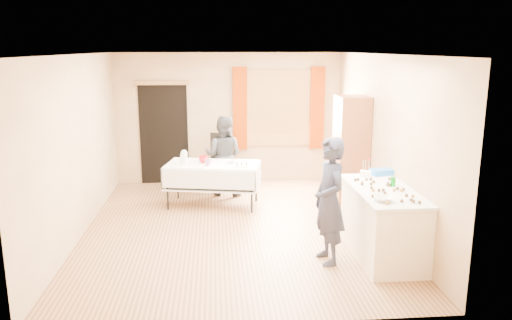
{
  "coord_description": "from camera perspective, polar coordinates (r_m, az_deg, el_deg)",
  "views": [
    {
      "loc": [
        -0.28,
        -7.21,
        2.7
      ],
      "look_at": [
        0.32,
        0.0,
        1.06
      ],
      "focal_mm": 35.0,
      "sensor_mm": 36.0,
      "label": 1
    }
  ],
  "objects": [
    {
      "name": "mixing_bowl",
      "position": [
        6.13,
        14.33,
        -4.32
      ],
      "size": [
        0.29,
        0.29,
        0.05
      ],
      "primitive_type": "imported",
      "rotation": [
        0.0,
        0.0,
        -0.16
      ],
      "color": "white",
      "rests_on": "counter"
    },
    {
      "name": "curtain_right",
      "position": [
        10.17,
        7.01,
        5.91
      ],
      "size": [
        0.28,
        0.06,
        1.65
      ],
      "primitive_type": "cube",
      "color": "#8F2E02",
      "rests_on": "wall_back"
    },
    {
      "name": "curtain_left",
      "position": [
        9.97,
        -1.85,
        5.87
      ],
      "size": [
        0.28,
        0.06,
        1.65
      ],
      "primitive_type": "cube",
      "color": "#8F2E02",
      "rests_on": "wall_back"
    },
    {
      "name": "window_pane",
      "position": [
        10.07,
        2.59,
        5.93
      ],
      "size": [
        1.2,
        0.02,
        1.4
      ],
      "primitive_type": "cube",
      "color": "white",
      "rests_on": "wall_back"
    },
    {
      "name": "floor",
      "position": [
        7.71,
        -2.38,
        -7.8
      ],
      "size": [
        4.5,
        5.5,
        0.02
      ],
      "primitive_type": "cube",
      "color": "#9E7047",
      "rests_on": "ground"
    },
    {
      "name": "window_frame",
      "position": [
        10.09,
        2.58,
        5.94
      ],
      "size": [
        1.32,
        0.06,
        1.52
      ],
      "primitive_type": "cube",
      "color": "olive",
      "rests_on": "wall_back"
    },
    {
      "name": "party_table",
      "position": [
        8.66,
        -4.95,
        -2.35
      ],
      "size": [
        1.72,
        1.11,
        0.75
      ],
      "rotation": [
        0.0,
        0.0,
        -0.19
      ],
      "color": "black",
      "rests_on": "floor"
    },
    {
      "name": "door_lintel",
      "position": [
        9.99,
        -10.73,
        8.66
      ],
      "size": [
        1.05,
        0.06,
        0.08
      ],
      "primitive_type": "cube",
      "color": "olive",
      "rests_on": "wall_back"
    },
    {
      "name": "cabinet",
      "position": [
        8.54,
        10.77,
        0.78
      ],
      "size": [
        0.5,
        0.6,
        1.91
      ],
      "primitive_type": "cube",
      "color": "brown",
      "rests_on": "floor"
    },
    {
      "name": "chair",
      "position": [
        9.71,
        -4.26,
        -1.45
      ],
      "size": [
        0.56,
        0.56,
        1.07
      ],
      "rotation": [
        0.0,
        0.0,
        -0.34
      ],
      "color": "black",
      "rests_on": "floor"
    },
    {
      "name": "cup_rainbow",
      "position": [
        8.42,
        -5.54,
        -0.31
      ],
      "size": [
        0.16,
        0.16,
        0.1
      ],
      "primitive_type": "imported",
      "rotation": [
        0.0,
        0.0,
        -0.22
      ],
      "color": "red",
      "rests_on": "party_table"
    },
    {
      "name": "pastry_tray",
      "position": [
        8.39,
        -1.63,
        -0.59
      ],
      "size": [
        0.32,
        0.26,
        0.02
      ],
      "primitive_type": "cube",
      "rotation": [
        0.0,
        0.0,
        -0.26
      ],
      "color": "white",
      "rests_on": "party_table"
    },
    {
      "name": "pitcher",
      "position": [
        8.55,
        -8.2,
        0.23
      ],
      "size": [
        0.15,
        0.15,
        0.22
      ],
      "primitive_type": "cylinder",
      "rotation": [
        0.0,
        0.0,
        -0.49
      ],
      "color": "silver",
      "rests_on": "party_table"
    },
    {
      "name": "girl",
      "position": [
        6.35,
        8.37,
        -4.67
      ],
      "size": [
        0.72,
        0.59,
        1.62
      ],
      "primitive_type": "imported",
      "rotation": [
        0.0,
        0.0,
        -1.4
      ],
      "color": "#21253B",
      "rests_on": "floor"
    },
    {
      "name": "woman",
      "position": [
        9.22,
        -3.75,
        0.48
      ],
      "size": [
        1.05,
        0.98,
        1.48
      ],
      "primitive_type": "imported",
      "rotation": [
        0.0,
        0.0,
        2.83
      ],
      "color": "black",
      "rests_on": "floor"
    },
    {
      "name": "bottle",
      "position": [
        8.85,
        -8.29,
        0.52
      ],
      "size": [
        0.15,
        0.15,
        0.18
      ],
      "primitive_type": "imported",
      "rotation": [
        0.0,
        0.0,
        -0.52
      ],
      "color": "white",
      "rests_on": "party_table"
    },
    {
      "name": "blue_basket",
      "position": [
        7.38,
        14.15,
        -1.33
      ],
      "size": [
        0.33,
        0.25,
        0.08
      ],
      "primitive_type": "cube",
      "rotation": [
        0.0,
        0.0,
        0.18
      ],
      "color": "blue",
      "rests_on": "counter"
    },
    {
      "name": "wall_back",
      "position": [
        10.07,
        -3.13,
        4.78
      ],
      "size": [
        4.5,
        0.02,
        2.6
      ],
      "primitive_type": "cube",
      "color": "tan",
      "rests_on": "floor"
    },
    {
      "name": "cake_balls",
      "position": [
        6.58,
        14.54,
        -3.23
      ],
      "size": [
        0.53,
        1.12,
        0.04
      ],
      "color": "#3F2314",
      "rests_on": "counter"
    },
    {
      "name": "ceiling",
      "position": [
        7.22,
        -2.58,
        12.06
      ],
      "size": [
        4.5,
        5.5,
        0.02
      ],
      "primitive_type": "cube",
      "color": "white",
      "rests_on": "floor"
    },
    {
      "name": "small_bowl",
      "position": [
        8.6,
        -2.77,
        -0.16
      ],
      "size": [
        0.22,
        0.22,
        0.05
      ],
      "primitive_type": "imported",
      "rotation": [
        0.0,
        0.0,
        -0.18
      ],
      "color": "white",
      "rests_on": "party_table"
    },
    {
      "name": "counter",
      "position": [
        6.8,
        14.27,
        -6.93
      ],
      "size": [
        0.78,
        1.63,
        0.91
      ],
      "color": "#F3E6C6",
      "rests_on": "floor"
    },
    {
      "name": "wall_front",
      "position": [
        4.68,
        -1.07,
        -4.64
      ],
      "size": [
        4.5,
        0.02,
        2.6
      ],
      "primitive_type": "cube",
      "color": "tan",
      "rests_on": "floor"
    },
    {
      "name": "doorway",
      "position": [
        10.14,
        -10.47,
        2.92
      ],
      "size": [
        0.95,
        0.04,
        2.0
      ],
      "primitive_type": "cube",
      "color": "black",
      "rests_on": "floor"
    },
    {
      "name": "soda_can",
      "position": [
        6.8,
        15.39,
        -2.41
      ],
      "size": [
        0.09,
        0.09,
        0.12
      ],
      "primitive_type": "cylinder",
      "rotation": [
        0.0,
        0.0,
        0.37
      ],
      "color": "#078111",
      "rests_on": "counter"
    },
    {
      "name": "wall_left",
      "position": [
        7.61,
        -19.74,
        1.42
      ],
      "size": [
        0.02,
        5.5,
        2.6
      ],
      "primitive_type": "cube",
      "color": "tan",
      "rests_on": "floor"
    },
    {
      "name": "foam_block",
      "position": [
        7.23,
        12.42,
        -1.53
      ],
      "size": [
        0.18,
        0.15,
        0.08
      ],
      "primitive_type": "cube",
      "rotation": [
        0.0,
        0.0,
        -0.37
      ],
      "color": "white",
      "rests_on": "counter"
    },
    {
      "name": "cup_red",
      "position": [
        8.64,
        -6.03,
        0.07
      ],
      "size": [
        0.27,
        0.27,
        0.12
      ],
      "primitive_type": "imported",
      "rotation": [
        0.0,
        0.0,
        -0.49
      ],
      "color": "red",
      "rests_on": "party_table"
    },
    {
      "name": "wall_right",
      "position": [
        7.78,
        14.42,
        2.01
      ],
      "size": [
        0.02,
        5.5,
        2.6
      ],
      "primitive_type": "cube",
      "color": "tan",
      "rests_on": "floor"
    }
  ]
}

